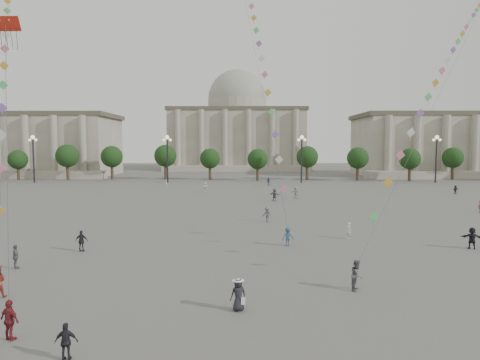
{
  "coord_description": "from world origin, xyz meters",
  "views": [
    {
      "loc": [
        1.65,
        -25.44,
        8.34
      ],
      "look_at": [
        1.49,
        12.0,
        5.32
      ],
      "focal_mm": 32.0,
      "sensor_mm": 36.0,
      "label": 1
    }
  ],
  "objects": [
    {
      "name": "person_crowd_3",
      "position": [
        20.28,
        8.69,
        0.88
      ],
      "size": [
        1.7,
        0.84,
        1.76
      ],
      "primitive_type": "imported",
      "rotation": [
        0.0,
        0.0,
        2.93
      ],
      "color": "black",
      "rests_on": "ground"
    },
    {
      "name": "kite_train_east",
      "position": [
        25.94,
        23.74,
        19.45
      ],
      "size": [
        32.97,
        45.93,
        66.92
      ],
      "color": "#3F3F3F",
      "rests_on": "ground"
    },
    {
      "name": "tourist_3",
      "position": [
        -13.69,
        2.93,
        0.82
      ],
      "size": [
        0.89,
        1.02,
        1.64
      ],
      "primitive_type": "imported",
      "rotation": [
        0.0,
        0.0,
        2.19
      ],
      "color": "#595A5E",
      "rests_on": "ground"
    },
    {
      "name": "person_crowd_13",
      "position": [
        11.26,
        12.39,
        0.74
      ],
      "size": [
        0.53,
        0.64,
        1.49
      ],
      "primitive_type": "imported",
      "rotation": [
        0.0,
        0.0,
        1.95
      ],
      "color": "silver",
      "rests_on": "ground"
    },
    {
      "name": "dragon_kite",
      "position": [
        -16.02,
        7.2,
        16.6
      ],
      "size": [
        5.04,
        7.86,
        23.3
      ],
      "color": "red",
      "rests_on": "ground"
    },
    {
      "name": "lamp_post_far_west",
      "position": [
        -45.0,
        70.0,
        7.35
      ],
      "size": [
        2.0,
        0.9,
        10.65
      ],
      "color": "#262628",
      "rests_on": "ground"
    },
    {
      "name": "person_crowd_10",
      "position": [
        -13.42,
        59.57,
        0.74
      ],
      "size": [
        0.36,
        0.54,
        1.48
      ],
      "primitive_type": "imported",
      "rotation": [
        0.0,
        0.0,
        1.56
      ],
      "color": "silver",
      "rests_on": "ground"
    },
    {
      "name": "ground",
      "position": [
        0.0,
        0.0,
        0.0
      ],
      "size": [
        360.0,
        360.0,
        0.0
      ],
      "primitive_type": "plane",
      "color": "#565451",
      "rests_on": "ground"
    },
    {
      "name": "person_crowd_12",
      "position": [
        6.59,
        38.46,
        0.96
      ],
      "size": [
        1.77,
        1.49,
        1.91
      ],
      "primitive_type": "imported",
      "rotation": [
        0.0,
        0.0,
        2.52
      ],
      "color": "slate",
      "rests_on": "ground"
    },
    {
      "name": "hat_person",
      "position": [
        1.47,
        -4.4,
        0.87
      ],
      "size": [
        0.95,
        0.79,
        1.69
      ],
      "color": "black",
      "rests_on": "ground"
    },
    {
      "name": "person_crowd_4",
      "position": [
        -4.9,
        50.69,
        0.91
      ],
      "size": [
        1.24,
        1.75,
        1.82
      ],
      "primitive_type": "imported",
      "rotation": [
        0.0,
        0.0,
        4.24
      ],
      "color": "white",
      "rests_on": "ground"
    },
    {
      "name": "kite_flyer_1",
      "position": [
        5.49,
        9.62,
        0.78
      ],
      "size": [
        1.14,
        0.85,
        1.57
      ],
      "primitive_type": "imported",
      "rotation": [
        0.0,
        0.0,
        0.29
      ],
      "color": "navy",
      "rests_on": "ground"
    },
    {
      "name": "person_crowd_9",
      "position": [
        38.71,
        48.36,
        0.74
      ],
      "size": [
        1.43,
        1.0,
        1.48
      ],
      "primitive_type": "imported",
      "rotation": [
        0.0,
        0.0,
        0.45
      ],
      "color": "black",
      "rests_on": "ground"
    },
    {
      "name": "kite_train_west",
      "position": [
        -24.85,
        24.26,
        24.42
      ],
      "size": [
        24.75,
        49.45,
        70.58
      ],
      "color": "#3F3F3F",
      "rests_on": "ground"
    },
    {
      "name": "kite_flyer_2",
      "position": [
        8.3,
        -1.27,
        0.87
      ],
      "size": [
        0.98,
        1.06,
        1.75
      ],
      "primitive_type": "imported",
      "rotation": [
        0.0,
        0.0,
        1.09
      ],
      "color": "#57585C",
      "rests_on": "ground"
    },
    {
      "name": "person_crowd_6",
      "position": [
        4.41,
        20.77,
        0.85
      ],
      "size": [
        1.27,
        1.09,
        1.71
      ],
      "primitive_type": "imported",
      "rotation": [
        0.0,
        0.0,
        5.77
      ],
      "color": "#5C5C61",
      "rests_on": "ground"
    },
    {
      "name": "tourist_4",
      "position": [
        -5.17,
        -9.45,
        0.75
      ],
      "size": [
        0.91,
        0.46,
        1.49
      ],
      "primitive_type": "imported",
      "rotation": [
        0.0,
        0.0,
        3.25
      ],
      "color": "black",
      "rests_on": "ground"
    },
    {
      "name": "tourist_0",
      "position": [
        -8.29,
        -7.75,
        0.89
      ],
      "size": [
        1.13,
        0.82,
        1.77
      ],
      "primitive_type": "imported",
      "rotation": [
        0.0,
        0.0,
        2.71
      ],
      "color": "maroon",
      "rests_on": "ground"
    },
    {
      "name": "tourist_1",
      "position": [
        -11.01,
        7.71,
        0.83
      ],
      "size": [
        0.98,
        0.42,
        1.67
      ],
      "primitive_type": "imported",
      "rotation": [
        0.0,
        0.0,
        3.13
      ],
      "color": "#242228",
      "rests_on": "ground"
    },
    {
      "name": "person_crowd_0",
      "position": [
        7.22,
        63.72,
        0.87
      ],
      "size": [
        1.1,
        0.85,
        1.74
      ],
      "primitive_type": "imported",
      "rotation": [
        0.0,
        0.0,
        0.48
      ],
      "color": "navy",
      "rests_on": "ground"
    },
    {
      "name": "lamp_post_mid_east",
      "position": [
        15.0,
        70.0,
        7.35
      ],
      "size": [
        2.0,
        0.9,
        10.65
      ],
      "color": "#262628",
      "rests_on": "ground"
    },
    {
      "name": "lamp_post_mid_west",
      "position": [
        -15.0,
        70.0,
        7.35
      ],
      "size": [
        2.0,
        0.9,
        10.65
      ],
      "color": "#262628",
      "rests_on": "ground"
    },
    {
      "name": "hall_central",
      "position": [
        0.0,
        129.22,
        14.23
      ],
      "size": [
        48.3,
        34.3,
        35.5
      ],
      "color": "gray",
      "rests_on": "ground"
    },
    {
      "name": "tree_row",
      "position": [
        0.0,
        78.0,
        5.39
      ],
      "size": [
        137.12,
        5.12,
        8.0
      ],
      "color": "#332819",
      "rests_on": "ground"
    },
    {
      "name": "person_crowd_7",
      "position": [
        10.27,
        42.02,
        0.92
      ],
      "size": [
        1.78,
        1.16,
        1.84
      ],
      "primitive_type": "imported",
      "rotation": [
        0.0,
        0.0,
        2.75
      ],
      "color": "silver",
      "rests_on": "ground"
    },
    {
      "name": "lamp_post_far_east",
      "position": [
        45.0,
        70.0,
        7.35
      ],
      "size": [
        2.0,
        0.9,
        10.65
      ],
      "color": "#262628",
      "rests_on": "ground"
    }
  ]
}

